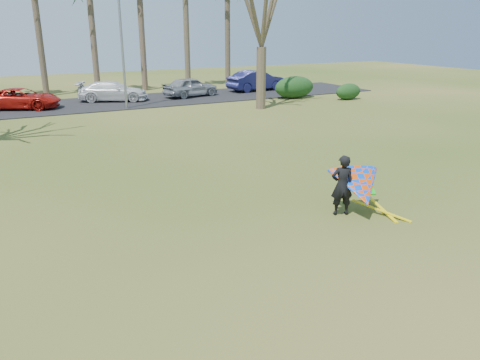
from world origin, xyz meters
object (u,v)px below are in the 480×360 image
car_4 (191,87)px  kite_flyer (358,187)px  streetlight (124,39)px  bare_tree_right (262,4)px  car_2 (22,99)px  car_5 (256,81)px  car_3 (113,91)px

car_4 → kite_flyer: 25.05m
streetlight → kite_flyer: size_ratio=3.35×
bare_tree_right → kite_flyer: (-6.95, -17.44, -5.71)m
car_2 → car_5: size_ratio=0.96×
car_5 → bare_tree_right: bearing=145.9°
streetlight → car_3: (-0.15, 3.64, -3.69)m
car_2 → car_5: bearing=-62.2°
car_2 → car_4: (12.01, 0.20, 0.07)m
kite_flyer → car_5: bearing=66.3°
bare_tree_right → kite_flyer: bare_tree_right is taller
bare_tree_right → car_4: size_ratio=2.11×
bare_tree_right → car_5: size_ratio=1.82×
bare_tree_right → car_2: (-14.13, 6.94, -5.83)m
car_2 → kite_flyer: 25.42m
car_3 → kite_flyer: bearing=-154.5°
car_3 → car_5: size_ratio=0.97×
bare_tree_right → car_2: 16.79m
bare_tree_right → kite_flyer: 19.63m
car_4 → car_3: bearing=72.6°
bare_tree_right → car_4: bearing=106.5°
bare_tree_right → car_4: (-2.12, 7.14, -5.76)m
streetlight → car_5: bearing=18.1°
bare_tree_right → car_5: bare_tree_right is taller
car_3 → car_4: bearing=-71.8°
bare_tree_right → car_4: bare_tree_right is taller
kite_flyer → car_4: bearing=78.9°
car_5 → car_2: bearing=86.8°
bare_tree_right → car_2: size_ratio=1.91×
streetlight → car_4: bearing=28.8°
car_3 → car_5: (12.18, 0.29, 0.12)m
car_2 → kite_flyer: size_ratio=2.02×
car_5 → kite_flyer: 27.71m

